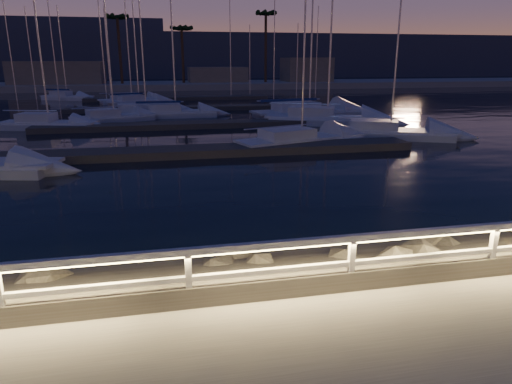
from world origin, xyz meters
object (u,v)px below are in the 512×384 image
at_px(sailboat_h, 299,139).
at_px(sailboat_g, 144,112).
at_px(sailboat_k, 130,100).
at_px(sailboat_m, 66,97).
at_px(sailboat_c, 324,118).
at_px(sailboat_e, 47,123).
at_px(sailboat_f, 112,117).
at_px(sailboat_j, 174,112).
at_px(sailboat_n, 138,101).
at_px(sailboat_d, 387,131).
at_px(sailboat_l, 306,112).
at_px(guard_rail, 296,254).

bearing_deg(sailboat_h, sailboat_g, 100.44).
xyz_separation_m(sailboat_k, sailboat_m, (-7.94, 6.19, 0.01)).
distance_m(sailboat_c, sailboat_e, 20.17).
relative_size(sailboat_f, sailboat_j, 0.90).
xyz_separation_m(sailboat_g, sailboat_j, (2.50, -1.12, 0.01)).
xyz_separation_m(sailboat_k, sailboat_n, (0.89, -2.20, 0.01)).
relative_size(sailboat_d, sailboat_m, 1.25).
distance_m(sailboat_h, sailboat_l, 13.75).
height_order(sailboat_g, sailboat_m, sailboat_g).
distance_m(guard_rail, sailboat_j, 32.75).
bearing_deg(sailboat_e, sailboat_m, 111.78).
height_order(sailboat_c, sailboat_g, sailboat_c).
distance_m(sailboat_g, sailboat_l, 14.06).
distance_m(sailboat_d, sailboat_h, 6.55).
height_order(guard_rail, sailboat_c, sailboat_c).
relative_size(sailboat_e, sailboat_j, 0.92).
height_order(guard_rail, sailboat_g, sailboat_g).
height_order(sailboat_d, sailboat_m, sailboat_d).
bearing_deg(sailboat_h, sailboat_l, 52.04).
height_order(sailboat_j, sailboat_m, sailboat_j).
bearing_deg(sailboat_k, sailboat_j, -89.73).
bearing_deg(guard_rail, sailboat_m, 104.14).
xyz_separation_m(sailboat_g, sailboat_k, (-1.83, 13.01, -0.01)).
relative_size(sailboat_h, sailboat_m, 1.21).
bearing_deg(sailboat_g, sailboat_j, -29.92).
height_order(sailboat_c, sailboat_m, sailboat_c).
bearing_deg(sailboat_e, sailboat_l, 22.76).
distance_m(sailboat_f, sailboat_l, 16.02).
relative_size(sailboat_k, sailboat_n, 1.06).
relative_size(sailboat_h, sailboat_k, 1.07).
bearing_deg(sailboat_e, guard_rail, -55.13).
bearing_deg(sailboat_n, sailboat_f, -118.93).
height_order(sailboat_f, sailboat_h, sailboat_h).
distance_m(sailboat_f, sailboat_h, 17.46).
height_order(sailboat_d, sailboat_l, sailboat_l).
bearing_deg(sailboat_l, sailboat_h, -119.48).
xyz_separation_m(sailboat_e, sailboat_l, (20.17, 2.89, 0.05)).
height_order(sailboat_e, sailboat_g, sailboat_g).
xyz_separation_m(sailboat_c, sailboat_j, (-11.06, 6.91, -0.05)).
bearing_deg(sailboat_l, sailboat_c, -100.52).
distance_m(guard_rail, sailboat_d, 22.44).
bearing_deg(sailboat_k, sailboat_e, -120.45).
distance_m(sailboat_g, sailboat_m, 21.54).
height_order(sailboat_g, sailboat_n, sailboat_g).
height_order(guard_rail, sailboat_m, sailboat_m).
height_order(sailboat_d, sailboat_g, sailboat_d).
height_order(guard_rail, sailboat_f, sailboat_f).
distance_m(sailboat_h, sailboat_m, 40.26).
bearing_deg(sailboat_f, sailboat_d, -54.45).
height_order(sailboat_f, sailboat_n, sailboat_n).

